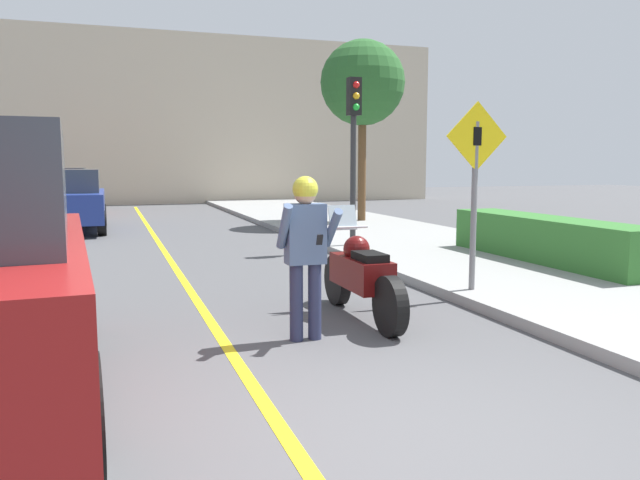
{
  "coord_description": "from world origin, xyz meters",
  "views": [
    {
      "loc": [
        -1.67,
        -3.6,
        1.83
      ],
      "look_at": [
        0.67,
        3.3,
        0.94
      ],
      "focal_mm": 35.0,
      "sensor_mm": 36.0,
      "label": 1
    }
  ],
  "objects_px": {
    "traffic_light": "(354,129)",
    "street_tree": "(363,84)",
    "motorcycle": "(361,276)",
    "crossing_sign": "(475,178)",
    "parked_car_red": "(62,191)",
    "person_biker": "(306,241)",
    "parked_car_blue": "(69,200)"
  },
  "relations": [
    {
      "from": "person_biker",
      "to": "street_tree",
      "type": "relative_size",
      "value": 0.32
    },
    {
      "from": "crossing_sign",
      "to": "traffic_light",
      "type": "bearing_deg",
      "value": 87.48
    },
    {
      "from": "motorcycle",
      "to": "crossing_sign",
      "type": "height_order",
      "value": "crossing_sign"
    },
    {
      "from": "street_tree",
      "to": "parked_car_red",
      "type": "xyz_separation_m",
      "value": [
        -8.75,
        6.88,
        -3.3
      ]
    },
    {
      "from": "motorcycle",
      "to": "crossing_sign",
      "type": "distance_m",
      "value": 2.2
    },
    {
      "from": "motorcycle",
      "to": "crossing_sign",
      "type": "bearing_deg",
      "value": 14.76
    },
    {
      "from": "motorcycle",
      "to": "parked_car_blue",
      "type": "xyz_separation_m",
      "value": [
        -3.8,
        11.39,
        0.34
      ]
    },
    {
      "from": "person_biker",
      "to": "street_tree",
      "type": "distance_m",
      "value": 12.81
    },
    {
      "from": "person_biker",
      "to": "crossing_sign",
      "type": "xyz_separation_m",
      "value": [
        2.72,
        1.14,
        0.6
      ]
    },
    {
      "from": "person_biker",
      "to": "parked_car_red",
      "type": "bearing_deg",
      "value": 100.77
    },
    {
      "from": "crossing_sign",
      "to": "person_biker",
      "type": "bearing_deg",
      "value": -157.2
    },
    {
      "from": "traffic_light",
      "to": "street_tree",
      "type": "height_order",
      "value": "street_tree"
    },
    {
      "from": "traffic_light",
      "to": "crossing_sign",
      "type": "bearing_deg",
      "value": -92.52
    },
    {
      "from": "traffic_light",
      "to": "street_tree",
      "type": "bearing_deg",
      "value": 65.66
    },
    {
      "from": "person_biker",
      "to": "traffic_light",
      "type": "xyz_separation_m",
      "value": [
        2.93,
        6.01,
        1.49
      ]
    },
    {
      "from": "street_tree",
      "to": "crossing_sign",
      "type": "bearing_deg",
      "value": -104.33
    },
    {
      "from": "person_biker",
      "to": "motorcycle",
      "type": "bearing_deg",
      "value": 36.59
    },
    {
      "from": "person_biker",
      "to": "parked_car_blue",
      "type": "distance_m",
      "value": 12.4
    },
    {
      "from": "traffic_light",
      "to": "parked_car_red",
      "type": "height_order",
      "value": "traffic_light"
    },
    {
      "from": "person_biker",
      "to": "crossing_sign",
      "type": "bearing_deg",
      "value": 22.8
    },
    {
      "from": "parked_car_blue",
      "to": "traffic_light",
      "type": "bearing_deg",
      "value": -45.95
    },
    {
      "from": "motorcycle",
      "to": "crossing_sign",
      "type": "xyz_separation_m",
      "value": [
        1.83,
        0.48,
        1.13
      ]
    },
    {
      "from": "crossing_sign",
      "to": "street_tree",
      "type": "distance_m",
      "value": 10.72
    },
    {
      "from": "crossing_sign",
      "to": "parked_car_blue",
      "type": "distance_m",
      "value": 12.3
    },
    {
      "from": "motorcycle",
      "to": "parked_car_red",
      "type": "height_order",
      "value": "parked_car_red"
    },
    {
      "from": "motorcycle",
      "to": "street_tree",
      "type": "distance_m",
      "value": 12.02
    },
    {
      "from": "traffic_light",
      "to": "street_tree",
      "type": "relative_size",
      "value": 0.65
    },
    {
      "from": "traffic_light",
      "to": "parked_car_red",
      "type": "distance_m",
      "value": 13.79
    },
    {
      "from": "parked_car_blue",
      "to": "parked_car_red",
      "type": "relative_size",
      "value": 1.0
    },
    {
      "from": "crossing_sign",
      "to": "street_tree",
      "type": "relative_size",
      "value": 0.47
    },
    {
      "from": "crossing_sign",
      "to": "parked_car_red",
      "type": "bearing_deg",
      "value": 109.97
    },
    {
      "from": "motorcycle",
      "to": "person_biker",
      "type": "relative_size",
      "value": 1.32
    }
  ]
}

